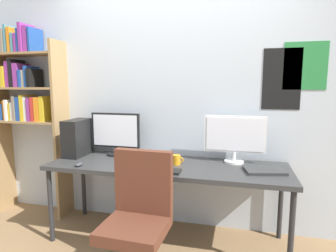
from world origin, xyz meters
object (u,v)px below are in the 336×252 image
pc_tower (77,138)px  computer_mouse (79,164)px  monitor_left (116,133)px  coffee_mug (177,160)px  desk (167,170)px  monitor_right (235,137)px  keyboard_main (160,171)px  laptop_closed (264,171)px  bookshelf (25,94)px  office_chair (138,234)px

pc_tower → computer_mouse: size_ratio=3.90×
monitor_left → coffee_mug: size_ratio=4.91×
pc_tower → computer_mouse: pc_tower is taller
desk → monitor_right: size_ratio=3.88×
monitor_left → keyboard_main: monitor_left is taller
keyboard_main → laptop_closed: laptop_closed is taller
laptop_closed → computer_mouse: bearing=175.1°
bookshelf → keyboard_main: size_ratio=6.03×
pc_tower → coffee_mug: 1.08m
desk → pc_tower: bearing=174.1°
monitor_right → computer_mouse: (-1.35, -0.46, -0.23)m
office_chair → monitor_left: (-0.55, 0.86, 0.57)m
desk → keyboard_main: 0.24m
keyboard_main → computer_mouse: bearing=-178.7°
bookshelf → desk: bearing=-7.8°
desk → bookshelf: bookshelf is taller
monitor_left → computer_mouse: size_ratio=5.42×
office_chair → computer_mouse: size_ratio=10.31×
monitor_right → coffee_mug: (-0.51, -0.20, -0.20)m
computer_mouse → laptop_closed: bearing=8.0°
office_chair → pc_tower: (-0.93, 0.75, 0.53)m
desk → office_chair: 0.71m
laptop_closed → monitor_right: bearing=124.6°
pc_tower → monitor_right: bearing=4.1°
keyboard_main → coffee_mug: coffee_mug is taller
office_chair → monitor_right: size_ratio=1.75×
desk → office_chair: office_chair is taller
office_chair → computer_mouse: 0.89m
bookshelf → laptop_closed: size_ratio=6.58×
keyboard_main → computer_mouse: 0.75m
pc_tower → coffee_mug: bearing=-4.6°
monitor_left → laptop_closed: size_ratio=1.63×
keyboard_main → laptop_closed: bearing=13.7°
bookshelf → monitor_left: bookshelf is taller
computer_mouse → keyboard_main: bearing=1.3°
office_chair → monitor_left: bearing=122.5°
monitor_right → pc_tower: size_ratio=1.51×
pc_tower → keyboard_main: bearing=-18.7°
bookshelf → pc_tower: (0.71, -0.13, -0.44)m
monitor_left → computer_mouse: 0.53m
office_chair → keyboard_main: (0.05, 0.42, 0.35)m
office_chair → desk: bearing=85.6°
computer_mouse → coffee_mug: size_ratio=0.91×
keyboard_main → laptop_closed: (0.86, 0.21, 0.00)m
monitor_right → office_chair: bearing=-126.9°
office_chair → bookshelf: bearing=151.7°
office_chair → laptop_closed: (0.90, 0.63, 0.35)m
monitor_right → pc_tower: bearing=-175.9°
office_chair → pc_tower: size_ratio=2.65×
office_chair → monitor_left: monitor_left is taller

